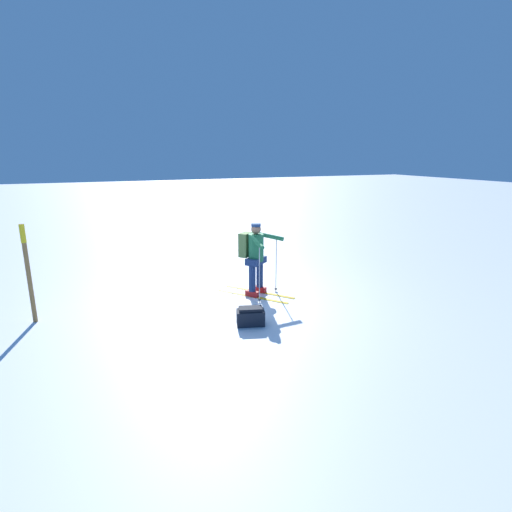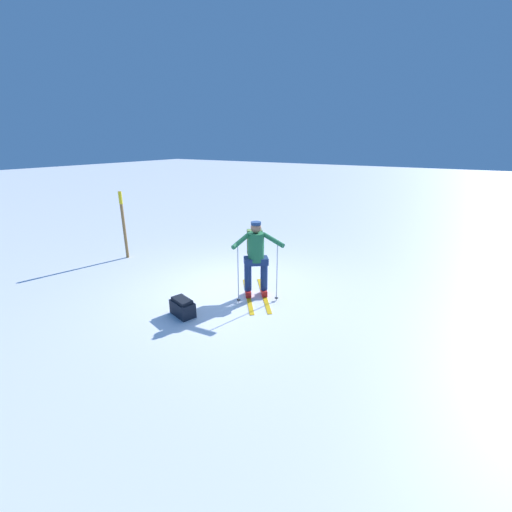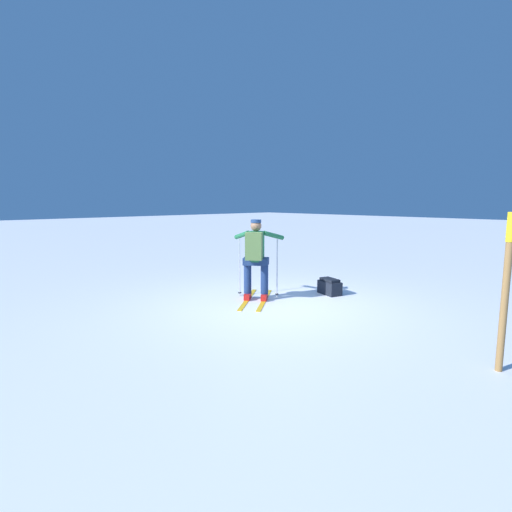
{
  "view_description": "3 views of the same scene",
  "coord_description": "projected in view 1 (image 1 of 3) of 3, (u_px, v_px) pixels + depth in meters",
  "views": [
    {
      "loc": [
        2.7,
        7.77,
        3.05
      ],
      "look_at": [
        -0.58,
        0.03,
        0.88
      ],
      "focal_mm": 28.0,
      "sensor_mm": 36.0,
      "label": 1
    },
    {
      "loc": [
        -4.04,
        5.68,
        3.14
      ],
      "look_at": [
        -0.58,
        0.03,
        0.88
      ],
      "focal_mm": 24.0,
      "sensor_mm": 36.0,
      "label": 2
    },
    {
      "loc": [
        5.08,
        -5.32,
        1.98
      ],
      "look_at": [
        -0.58,
        0.03,
        0.88
      ],
      "focal_mm": 28.0,
      "sensor_mm": 36.0,
      "label": 3
    }
  ],
  "objects": [
    {
      "name": "ground_plane",
      "position": [
        231.0,
        297.0,
        8.71
      ],
      "size": [
        80.0,
        80.0,
        0.0
      ],
      "primitive_type": "plane",
      "color": "white"
    },
    {
      "name": "trail_marker",
      "position": [
        28.0,
        267.0,
        7.19
      ],
      "size": [
        0.09,
        0.09,
        1.85
      ],
      "color": "olive",
      "rests_on": "ground_plane"
    },
    {
      "name": "dropped_backpack",
      "position": [
        251.0,
        316.0,
        7.29
      ],
      "size": [
        0.57,
        0.42,
        0.34
      ],
      "color": "black",
      "rests_on": "ground_plane"
    },
    {
      "name": "skier",
      "position": [
        255.0,
        254.0,
        8.69
      ],
      "size": [
        1.4,
        1.64,
        1.6
      ],
      "color": "gold",
      "rests_on": "ground_plane"
    }
  ]
}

